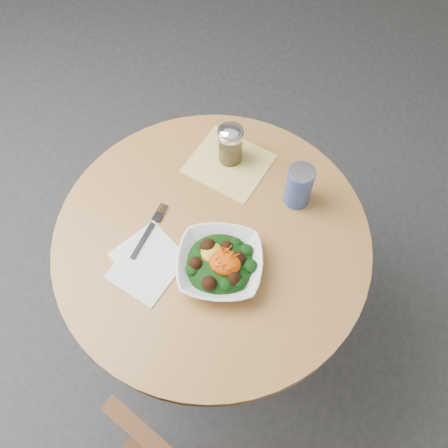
% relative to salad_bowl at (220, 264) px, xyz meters
% --- Properties ---
extents(ground, '(6.00, 6.00, 0.00)m').
position_rel_salad_bowl_xyz_m(ground, '(-0.05, 0.09, -0.78)').
color(ground, '#2C2C2E').
rests_on(ground, ground).
extents(table, '(0.90, 0.90, 0.75)m').
position_rel_salad_bowl_xyz_m(table, '(-0.05, 0.09, -0.23)').
color(table, black).
rests_on(table, ground).
extents(cloth_napkin, '(0.27, 0.26, 0.00)m').
position_rel_salad_bowl_xyz_m(cloth_napkin, '(-0.07, 0.34, -0.03)').
color(cloth_napkin, '#E7A50C').
rests_on(cloth_napkin, table).
extents(paper_napkins, '(0.22, 0.25, 0.00)m').
position_rel_salad_bowl_xyz_m(paper_napkins, '(-0.20, -0.04, -0.03)').
color(paper_napkins, white).
rests_on(paper_napkins, table).
extents(salad_bowl, '(0.27, 0.27, 0.09)m').
position_rel_salad_bowl_xyz_m(salad_bowl, '(0.00, 0.00, 0.00)').
color(salad_bowl, white).
rests_on(salad_bowl, table).
extents(fork, '(0.05, 0.19, 0.00)m').
position_rel_salad_bowl_xyz_m(fork, '(-0.22, 0.06, -0.03)').
color(fork, black).
rests_on(fork, table).
extents(spice_shaker, '(0.08, 0.08, 0.14)m').
position_rel_salad_bowl_xyz_m(spice_shaker, '(-0.07, 0.37, 0.04)').
color(spice_shaker, silver).
rests_on(spice_shaker, table).
extents(beverage_can, '(0.08, 0.08, 0.15)m').
position_rel_salad_bowl_xyz_m(beverage_can, '(0.15, 0.28, 0.04)').
color(beverage_can, navy).
rests_on(beverage_can, table).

